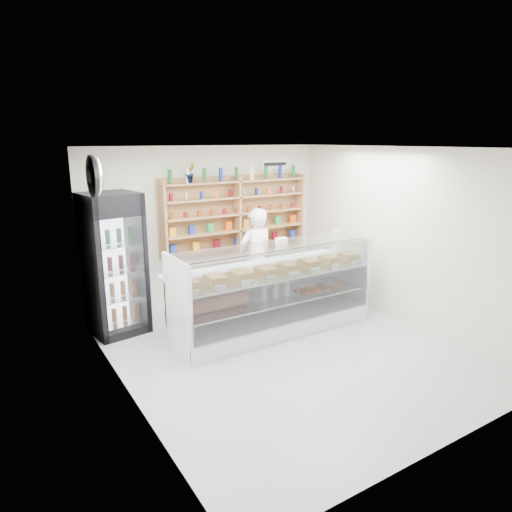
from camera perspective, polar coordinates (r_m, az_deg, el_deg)
room at (r=6.13m, az=4.32°, el=0.15°), size 5.00×5.00×5.00m
display_counter at (r=7.13m, az=2.06°, el=-6.41°), size 3.17×0.95×1.38m
shop_worker at (r=7.91m, az=-0.01°, el=-0.36°), size 0.65×0.43×1.78m
drinks_cooler at (r=7.19m, az=-17.32°, el=-0.98°), size 0.88×0.86×2.15m
wall_shelving at (r=8.29m, az=-2.40°, el=5.29°), size 2.84×0.28×1.33m
potted_plant at (r=7.81m, az=-8.23°, el=10.24°), size 0.20×0.17×0.33m
security_mirror at (r=6.16m, az=-19.35°, el=9.36°), size 0.15×0.50×0.50m
wall_sign at (r=8.78m, az=2.34°, el=11.42°), size 0.62×0.03×0.20m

